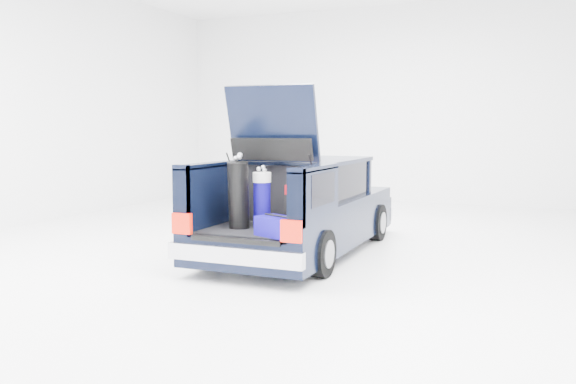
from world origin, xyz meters
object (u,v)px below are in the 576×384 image
at_px(car, 303,208).
at_px(black_golf_bag, 239,195).
at_px(red_suitcase, 301,207).
at_px(blue_duffel, 277,226).
at_px(blue_golf_bag, 262,199).

xyz_separation_m(car, black_golf_bag, (-0.25, -1.67, 0.37)).
xyz_separation_m(car, red_suitcase, (0.50, -1.37, 0.21)).
distance_m(car, black_golf_bag, 1.73).
bearing_deg(blue_duffel, car, 126.28).
height_order(car, red_suitcase, car).
distance_m(car, blue_duffel, 2.06).
bearing_deg(red_suitcase, blue_golf_bag, -162.56).
bearing_deg(blue_duffel, black_golf_bag, 178.16).
height_order(red_suitcase, black_golf_bag, black_golf_bag).
bearing_deg(blue_golf_bag, black_golf_bag, -109.48).
bearing_deg(black_golf_bag, blue_golf_bag, 36.54).
relative_size(black_golf_bag, blue_duffel, 1.67).
height_order(car, blue_golf_bag, car).
relative_size(car, blue_golf_bag, 5.69).
height_order(red_suitcase, blue_golf_bag, blue_golf_bag).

